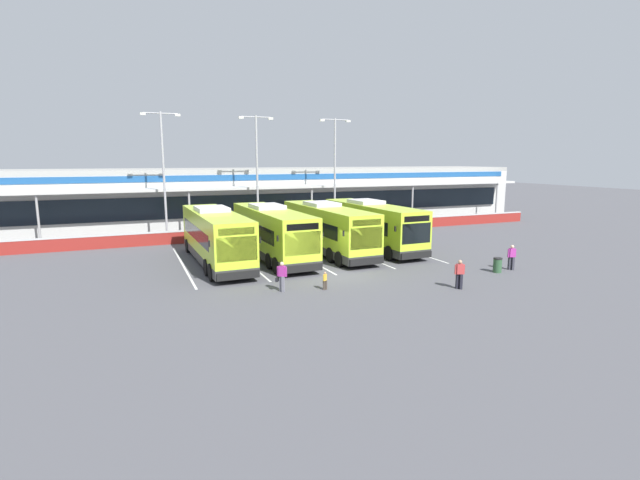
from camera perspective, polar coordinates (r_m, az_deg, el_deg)
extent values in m
plane|color=#4C4C51|center=(29.01, 1.65, -4.10)|extent=(200.00, 200.00, 0.00)
cube|color=#B7B7B2|center=(54.08, -10.21, 5.20)|extent=(70.00, 10.00, 5.50)
cube|color=#19232D|center=(49.25, -8.92, 4.27)|extent=(66.00, 0.08, 2.20)
cube|color=navy|center=(49.05, -9.01, 7.58)|extent=(68.00, 0.08, 0.60)
cube|color=beige|center=(47.67, -8.55, 6.39)|extent=(67.00, 3.00, 0.24)
cube|color=gray|center=(53.93, -10.31, 8.38)|extent=(70.00, 10.00, 0.50)
cylinder|color=#999999|center=(45.76, -31.30, 2.28)|extent=(0.20, 0.20, 4.20)
cylinder|color=#999999|center=(45.54, -15.71, 3.32)|extent=(0.20, 0.20, 4.20)
cylinder|color=#999999|center=(48.59, -1.02, 4.07)|extent=(0.20, 0.20, 4.20)
cylinder|color=#999999|center=(54.37, 11.26, 4.50)|extent=(0.20, 0.20, 4.20)
cylinder|color=#999999|center=(62.12, 20.85, 4.69)|extent=(0.20, 0.20, 4.20)
cube|color=maroon|center=(42.30, -6.44, 0.96)|extent=(60.00, 0.36, 1.00)
cube|color=#B2B2B2|center=(42.21, -6.45, 1.70)|extent=(60.00, 0.40, 0.10)
cube|color=#B7DB2D|center=(32.15, -12.70, 0.51)|extent=(2.82, 12.06, 3.19)
cube|color=#333333|center=(32.38, -12.61, -1.79)|extent=(2.84, 12.08, 0.56)
cube|color=black|center=(32.50, -12.86, 1.04)|extent=(2.80, 9.66, 0.96)
cube|color=black|center=(26.39, -10.16, -1.09)|extent=(2.31, 0.15, 1.40)
cube|color=black|center=(26.22, -10.22, 1.05)|extent=(2.05, 0.13, 0.40)
cube|color=silver|center=(32.90, -13.16, 3.75)|extent=(2.11, 2.85, 0.28)
cube|color=black|center=(26.61, -10.01, -4.31)|extent=(2.45, 0.22, 0.44)
cube|color=black|center=(27.04, -7.37, -0.01)|extent=(0.08, 0.12, 0.36)
cube|color=black|center=(26.37, -13.44, -0.45)|extent=(0.08, 0.12, 0.36)
cylinder|color=black|center=(37.06, -12.21, -0.43)|extent=(0.34, 1.05, 1.04)
cylinder|color=black|center=(36.66, -15.87, -0.69)|extent=(0.34, 1.05, 1.04)
cylinder|color=black|center=(29.60, -9.11, -2.90)|extent=(0.34, 1.05, 1.04)
cylinder|color=black|center=(29.11, -13.66, -3.28)|extent=(0.34, 1.05, 1.04)
cylinder|color=black|center=(28.28, -8.37, -3.48)|extent=(0.34, 1.05, 1.04)
cylinder|color=black|center=(27.77, -13.14, -3.89)|extent=(0.34, 1.05, 1.04)
cube|color=#B7DB2D|center=(33.28, -5.95, 1.01)|extent=(2.82, 12.06, 3.19)
cube|color=#333333|center=(33.51, -5.91, -1.21)|extent=(2.84, 12.08, 0.56)
cube|color=black|center=(33.63, -6.16, 1.52)|extent=(2.80, 9.66, 0.96)
cube|color=black|center=(27.74, -2.14, -0.42)|extent=(2.31, 0.15, 1.40)
cube|color=black|center=(27.57, -2.14, 1.63)|extent=(2.05, 0.13, 0.40)
cube|color=silver|center=(34.01, -6.52, 4.13)|extent=(2.11, 2.85, 0.28)
cube|color=black|center=(27.94, -2.04, -3.48)|extent=(2.45, 0.22, 0.44)
cube|color=black|center=(28.56, 0.31, 0.60)|extent=(0.08, 0.12, 0.36)
cube|color=black|center=(27.51, -5.23, 0.20)|extent=(0.08, 0.12, 0.36)
cylinder|color=black|center=(38.19, -6.34, 0.04)|extent=(0.34, 1.05, 1.04)
cylinder|color=black|center=(37.55, -9.82, -0.22)|extent=(0.34, 1.05, 1.04)
cylinder|color=black|center=(30.97, -1.96, -2.21)|extent=(0.34, 1.05, 1.04)
cylinder|color=black|center=(30.18, -6.17, -2.59)|extent=(0.34, 1.05, 1.04)
cylinder|color=black|center=(29.71, -0.95, -2.73)|extent=(0.34, 1.05, 1.04)
cylinder|color=black|center=(28.88, -5.32, -3.14)|extent=(0.34, 1.05, 1.04)
cube|color=#B7DB2D|center=(34.98, 0.89, 1.49)|extent=(2.82, 12.06, 3.19)
cube|color=#333333|center=(35.19, 0.88, -0.63)|extent=(2.84, 12.08, 0.56)
cube|color=black|center=(35.30, 0.62, 1.97)|extent=(2.80, 9.66, 0.96)
cube|color=black|center=(29.73, 5.70, 0.24)|extent=(2.31, 0.15, 1.40)
cube|color=black|center=(29.57, 5.75, 2.14)|extent=(2.05, 0.13, 0.40)
cube|color=silver|center=(35.67, 0.22, 4.46)|extent=(2.11, 2.85, 0.28)
cube|color=black|center=(29.92, 5.76, -2.63)|extent=(2.45, 0.22, 0.44)
cube|color=black|center=(30.70, 7.76, 1.16)|extent=(0.08, 0.12, 0.36)
cube|color=black|center=(29.29, 2.90, 0.82)|extent=(0.08, 0.12, 0.36)
cylinder|color=black|center=(39.82, -0.33, 0.50)|extent=(0.34, 1.05, 1.04)
cylinder|color=black|center=(38.94, -3.55, 0.27)|extent=(0.34, 1.05, 1.04)
cylinder|color=black|center=(32.94, 5.11, -1.52)|extent=(0.34, 1.05, 1.04)
cylinder|color=black|center=(31.87, 1.34, -1.87)|extent=(0.34, 1.05, 1.04)
cylinder|color=black|center=(31.75, 6.33, -1.97)|extent=(0.34, 1.05, 1.04)
cylinder|color=black|center=(30.63, 2.46, -2.35)|extent=(0.34, 1.05, 1.04)
cube|color=#B7DB2D|center=(37.11, 6.37, 1.92)|extent=(2.82, 12.06, 3.19)
cube|color=#333333|center=(37.31, 6.33, -0.08)|extent=(2.84, 12.08, 0.56)
cube|color=black|center=(37.42, 6.07, 2.36)|extent=(2.80, 9.66, 0.96)
cube|color=black|center=(32.15, 11.71, 0.80)|extent=(2.31, 0.15, 1.40)
cube|color=black|center=(32.00, 11.78, 2.57)|extent=(2.05, 0.13, 0.40)
cube|color=silver|center=(37.78, 5.65, 4.71)|extent=(2.11, 2.85, 0.28)
cube|color=black|center=(32.33, 11.73, -1.85)|extent=(2.45, 0.22, 0.44)
cube|color=black|center=(33.23, 13.42, 1.64)|extent=(0.08, 0.12, 0.36)
cube|color=black|center=(31.57, 9.21, 1.36)|extent=(0.08, 0.12, 0.36)
cylinder|color=black|center=(41.86, 4.58, 0.93)|extent=(0.34, 1.05, 1.04)
cylinder|color=black|center=(40.78, 1.62, 0.72)|extent=(0.34, 1.05, 1.04)
cylinder|color=black|center=(35.30, 10.62, -0.88)|extent=(0.34, 1.05, 1.04)
cylinder|color=black|center=(34.02, 7.29, -1.19)|extent=(0.34, 1.05, 1.04)
cylinder|color=black|center=(34.18, 11.94, -1.28)|extent=(0.34, 1.05, 1.04)
cylinder|color=black|center=(32.86, 8.55, -1.62)|extent=(0.34, 1.05, 1.04)
cube|color=silver|center=(32.58, -16.48, -2.95)|extent=(0.14, 13.00, 0.01)
cube|color=silver|center=(33.25, -9.27, -2.41)|extent=(0.14, 13.00, 0.01)
cube|color=silver|center=(34.43, -2.46, -1.87)|extent=(0.14, 13.00, 0.01)
cube|color=silver|center=(36.06, 3.82, -1.34)|extent=(0.14, 13.00, 0.01)
cube|color=silver|center=(38.08, 9.49, -0.86)|extent=(0.14, 13.00, 0.01)
cube|color=slate|center=(25.15, -4.80, -5.33)|extent=(0.22, 0.23, 0.84)
cube|color=slate|center=(24.99, -4.54, -5.42)|extent=(0.22, 0.23, 0.84)
cube|color=#A32D89|center=(24.90, -4.69, -3.82)|extent=(0.40, 0.38, 0.56)
cube|color=#A32D89|center=(24.97, -5.17, -3.85)|extent=(0.13, 0.13, 0.54)
cube|color=#A32D89|center=(24.83, -4.21, -3.92)|extent=(0.13, 0.13, 0.54)
sphere|color=#DBB293|center=(24.81, -4.70, -2.95)|extent=(0.22, 0.22, 0.22)
cube|color=black|center=(25.13, -5.29, -4.85)|extent=(0.26, 0.30, 0.22)
cylinder|color=black|center=(25.08, -5.30, -4.46)|extent=(0.02, 0.02, 0.16)
cube|color=#33333D|center=(32.24, 22.23, -2.65)|extent=(0.18, 0.21, 0.84)
cube|color=#33333D|center=(32.22, 22.58, -2.68)|extent=(0.18, 0.21, 0.84)
cube|color=#A32D89|center=(32.09, 22.49, -1.45)|extent=(0.38, 0.29, 0.56)
cube|color=#A32D89|center=(31.99, 22.15, -1.51)|extent=(0.11, 0.12, 0.54)
cube|color=#A32D89|center=(32.22, 22.82, -1.48)|extent=(0.11, 0.12, 0.54)
sphere|color=#DBB293|center=(32.03, 22.53, -0.76)|extent=(0.22, 0.22, 0.22)
cube|color=#4C4238|center=(25.31, 0.49, -5.57)|extent=(0.14, 0.14, 0.52)
cube|color=#4C4238|center=(25.37, 0.74, -5.53)|extent=(0.14, 0.14, 0.52)
cube|color=gold|center=(25.23, 0.62, -4.60)|extent=(0.25, 0.24, 0.35)
cube|color=gold|center=(25.11, 0.49, -4.71)|extent=(0.08, 0.08, 0.33)
cube|color=gold|center=(25.35, 0.74, -4.57)|extent=(0.08, 0.08, 0.33)
sphere|color=tan|center=(25.17, 0.62, -4.07)|extent=(0.14, 0.14, 0.14)
cube|color=black|center=(26.61, 16.50, -4.86)|extent=(0.19, 0.22, 0.84)
cube|color=black|center=(26.55, 16.91, -4.91)|extent=(0.19, 0.22, 0.84)
cube|color=#B23838|center=(26.41, 16.78, -3.42)|extent=(0.40, 0.32, 0.56)
cube|color=#B23838|center=(26.35, 16.32, -3.49)|extent=(0.12, 0.12, 0.54)
cube|color=#B23838|center=(26.49, 17.22, -3.46)|extent=(0.12, 0.12, 0.54)
sphere|color=tan|center=(26.33, 16.82, -2.59)|extent=(0.22, 0.22, 0.22)
cylinder|color=#9E9EA3|center=(42.74, -18.61, 7.34)|extent=(0.20, 0.20, 11.00)
cylinder|color=#9E9EA3|center=(42.88, -19.01, 14.50)|extent=(2.80, 0.10, 0.10)
cube|color=silver|center=(42.80, -20.93, 14.26)|extent=(0.44, 0.28, 0.20)
cube|color=silver|center=(43.00, -17.08, 14.45)|extent=(0.44, 0.28, 0.20)
cylinder|color=#9E9EA3|center=(44.39, -7.71, 7.84)|extent=(0.20, 0.20, 11.00)
cylinder|color=#9E9EA3|center=(44.54, -7.88, 14.73)|extent=(2.80, 0.10, 0.10)
cube|color=silver|center=(44.19, -9.69, 14.60)|extent=(0.44, 0.28, 0.20)
cube|color=silver|center=(44.91, -6.09, 14.60)|extent=(0.44, 0.28, 0.20)
cylinder|color=#9E9EA3|center=(46.95, 1.83, 8.03)|extent=(0.20, 0.20, 11.00)
cylinder|color=#9E9EA3|center=(47.08, 1.87, 14.55)|extent=(2.80, 0.10, 0.10)
cube|color=silver|center=(46.52, 0.25, 14.49)|extent=(0.44, 0.28, 0.20)
cube|color=silver|center=(47.67, 3.45, 14.36)|extent=(0.44, 0.28, 0.20)
cylinder|color=#2D5133|center=(31.18, 20.95, -2.97)|extent=(0.52, 0.52, 0.85)
cylinder|color=black|center=(31.09, 21.00, -2.13)|extent=(0.54, 0.54, 0.08)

